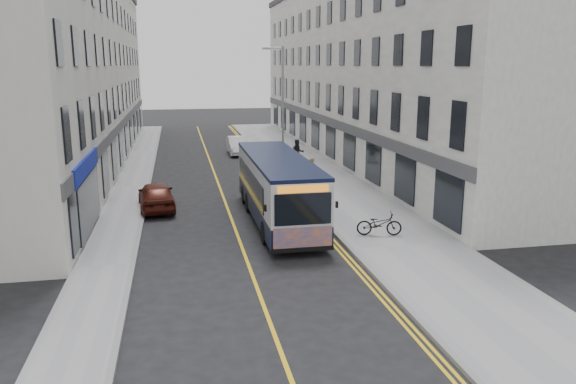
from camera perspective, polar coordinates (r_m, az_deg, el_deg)
name	(u,v)px	position (r m, az deg, el deg)	size (l,w,h in m)	color
ground	(242,248)	(21.80, -4.66, -5.72)	(140.00, 140.00, 0.00)	black
pavement_east	(321,179)	(34.34, 3.39, 1.30)	(4.50, 64.00, 0.12)	gray
pavement_west	(131,187)	(33.37, -15.66, 0.50)	(2.00, 64.00, 0.12)	gray
kerb_east	(285,181)	(33.85, -0.30, 1.16)	(0.18, 64.00, 0.13)	slate
kerb_west	(149,186)	(33.30, -13.94, 0.59)	(0.18, 64.00, 0.13)	slate
road_centre_line	(219,184)	(33.35, -7.06, 0.78)	(0.12, 64.00, 0.01)	gold
road_dbl_yellow_inner	(278,182)	(33.78, -1.05, 1.03)	(0.10, 64.00, 0.01)	gold
road_dbl_yellow_outer	(281,182)	(33.81, -0.72, 1.04)	(0.10, 64.00, 0.01)	gold
terrace_east	(360,70)	(43.77, 7.29, 12.21)	(6.00, 46.00, 13.00)	white
terrace_west	(75,70)	(42.08, -20.85, 11.46)	(6.00, 46.00, 13.00)	silver
streetlamp	(282,106)	(35.23, -0.66, 8.72)	(1.32, 0.18, 8.00)	#919499
city_bus	(278,187)	(24.90, -1.06, 0.55)	(2.39, 10.20, 2.96)	black
bicycle	(379,224)	(23.10, 9.25, -3.22)	(0.64, 1.83, 0.96)	black
pedestrian_near	(312,172)	(32.01, 2.50, 2.08)	(0.60, 0.39, 1.65)	olive
pedestrian_far	(298,153)	(38.45, 0.99, 4.03)	(0.88, 0.68, 1.81)	black
car_white	(238,145)	(44.35, -5.12, 4.73)	(1.46, 4.19, 1.38)	white
car_maroon	(156,196)	(27.99, -13.23, -0.35)	(1.64, 4.08, 1.39)	#47140B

